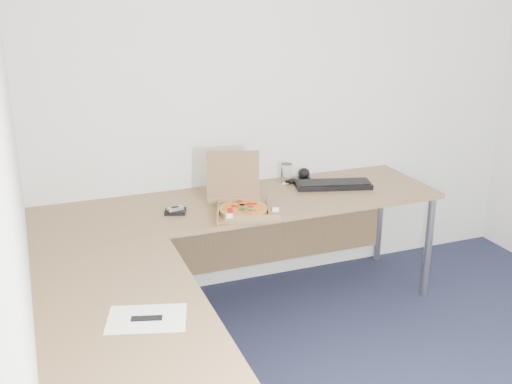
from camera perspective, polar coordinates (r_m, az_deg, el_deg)
name	(u,v)px	position (r m, az deg, el deg)	size (l,w,h in m)	color
room_shell	(468,176)	(2.68, 19.14, 1.41)	(3.50, 3.50, 2.50)	silver
desk	(212,239)	(3.31, -4.16, -4.35)	(2.50, 2.20, 0.73)	olive
pizza_box	(242,206)	(3.58, -1.29, -1.30)	(0.32, 0.37, 0.32)	olive
drinking_glass	(287,174)	(4.08, 2.86, 1.72)	(0.08, 0.08, 0.13)	silver
keyboard	(333,185)	(4.05, 7.19, 0.67)	(0.49, 0.18, 0.03)	black
mouse	(292,181)	(4.10, 3.33, 1.05)	(0.09, 0.06, 0.03)	black
wallet	(175,211)	(3.60, -7.51, -1.80)	(0.12, 0.10, 0.02)	black
phone	(175,208)	(3.60, -7.54, -1.53)	(0.09, 0.05, 0.02)	#B2B5BA
paper_sheet	(147,318)	(2.55, -10.14, -11.52)	(0.31, 0.22, 0.00)	white
dome_speaker	(304,173)	(4.21, 4.50, 1.81)	(0.09, 0.09, 0.07)	black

